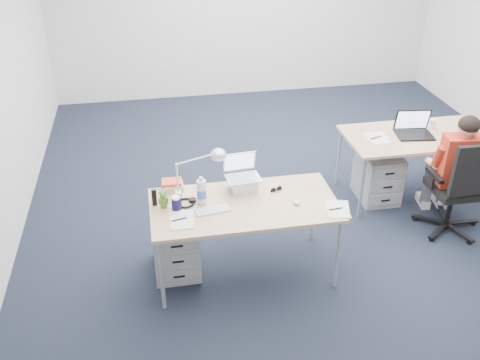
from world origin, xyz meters
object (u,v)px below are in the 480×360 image
at_px(seated_person, 452,168).
at_px(desk_far, 419,139).
at_px(silver_laptop, 243,174).
at_px(wireless_keyboard, 212,210).
at_px(sunglasses, 276,190).
at_px(cordless_phone, 154,198).
at_px(desk_lamp, 193,173).
at_px(far_cup, 432,124).
at_px(bear_figurine, 163,199).
at_px(drawer_pedestal_near, 176,244).
at_px(desk_near, 244,208).
at_px(drawer_pedestal_far, 378,176).
at_px(computer_mouse, 296,202).
at_px(water_bottle, 202,191).
at_px(office_chair, 453,205).
at_px(can_koozie, 176,203).
at_px(headphones, 185,202).
at_px(book_stack, 172,185).
at_px(dark_laptop, 416,124).

bearing_deg(seated_person, desk_far, 106.15).
xyz_separation_m(desk_far, silver_laptop, (-2.08, -0.77, 0.20)).
distance_m(wireless_keyboard, sunglasses, 0.64).
relative_size(cordless_phone, desk_lamp, 0.33).
bearing_deg(far_cup, sunglasses, -153.87).
bearing_deg(far_cup, bear_figurine, -160.48).
bearing_deg(desk_far, drawer_pedestal_near, -162.45).
distance_m(desk_far, desk_lamp, 2.65).
relative_size(desk_near, seated_person, 1.30).
height_order(drawer_pedestal_far, sunglasses, sunglasses).
height_order(wireless_keyboard, computer_mouse, computer_mouse).
distance_m(water_bottle, cordless_phone, 0.40).
bearing_deg(cordless_phone, drawer_pedestal_near, 15.43).
height_order(office_chair, desk_lamp, desk_lamp).
xyz_separation_m(computer_mouse, far_cup, (1.88, 1.21, 0.03)).
distance_m(office_chair, silver_laptop, 2.22).
relative_size(office_chair, can_koozie, 8.25).
relative_size(office_chair, drawer_pedestal_far, 1.92).
bearing_deg(wireless_keyboard, headphones, 137.17).
bearing_deg(sunglasses, cordless_phone, 163.90).
xyz_separation_m(desk_near, office_chair, (2.17, 0.25, -0.38)).
height_order(can_koozie, cordless_phone, cordless_phone).
bearing_deg(silver_laptop, desk_near, -103.28).
bearing_deg(water_bottle, far_cup, 21.73).
bearing_deg(desk_far, bear_figurine, -161.68).
height_order(drawer_pedestal_near, can_koozie, can_koozie).
xyz_separation_m(wireless_keyboard, book_stack, (-0.30, 0.41, 0.04)).
height_order(seated_person, wireless_keyboard, seated_person).
height_order(silver_laptop, desk_lamp, desk_lamp).
bearing_deg(far_cup, office_chair, -99.66).
relative_size(desk_far, drawer_pedestal_far, 2.91).
distance_m(desk_far, wireless_keyboard, 2.62).
xyz_separation_m(computer_mouse, dark_laptop, (1.60, 1.05, 0.12)).
relative_size(seated_person, headphones, 6.15).
height_order(drawer_pedestal_far, wireless_keyboard, wireless_keyboard).
xyz_separation_m(drawer_pedestal_near, can_koozie, (0.03, -0.13, 0.52)).
xyz_separation_m(desk_far, drawer_pedestal_near, (-2.71, -0.86, -0.41)).
bearing_deg(desk_lamp, headphones, -146.66).
bearing_deg(computer_mouse, far_cup, 36.03).
distance_m(drawer_pedestal_near, can_koozie, 0.54).
bearing_deg(silver_laptop, water_bottle, -162.48).
xyz_separation_m(desk_near, drawer_pedestal_near, (-0.60, 0.14, -0.41)).
relative_size(drawer_pedestal_near, book_stack, 2.92).
height_order(desk_far, can_koozie, can_koozie).
height_order(can_koozie, far_cup, can_koozie).
bearing_deg(headphones, desk_lamp, 31.62).
relative_size(desk_far, desk_lamp, 3.49).
height_order(wireless_keyboard, can_koozie, can_koozie).
distance_m(desk_near, drawer_pedestal_far, 1.99).
distance_m(desk_far, book_stack, 2.77).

